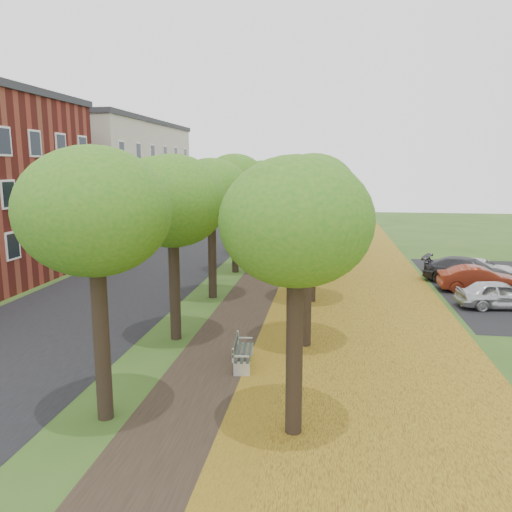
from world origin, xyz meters
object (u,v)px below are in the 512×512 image
(car_silver, at_px, (499,294))
(car_white, at_px, (481,270))
(car_grey, at_px, (469,271))
(bench, at_px, (242,352))
(car_red, at_px, (479,279))

(car_silver, xyz_separation_m, car_white, (0.80, 5.60, -0.01))
(car_grey, relative_size, car_white, 1.08)
(bench, relative_size, car_grey, 0.39)
(car_red, distance_m, car_white, 2.77)
(car_white, bearing_deg, bench, 158.34)
(car_white, bearing_deg, car_grey, 147.75)
(car_red, bearing_deg, car_grey, 2.08)
(bench, xyz_separation_m, car_red, (10.33, 11.17, 0.21))
(car_grey, bearing_deg, car_white, -27.17)
(car_silver, distance_m, car_white, 5.66)
(car_silver, height_order, car_grey, car_grey)
(bench, distance_m, car_red, 15.21)
(car_silver, bearing_deg, car_grey, -6.53)
(car_red, height_order, car_grey, car_grey)
(car_red, xyz_separation_m, car_white, (0.84, 2.64, -0.04))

